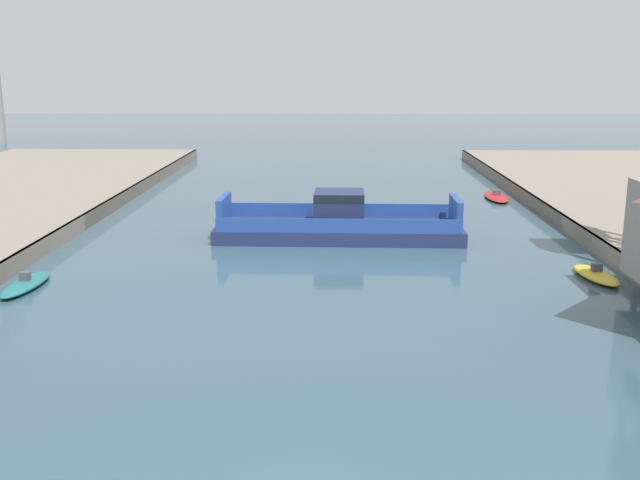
{
  "coord_description": "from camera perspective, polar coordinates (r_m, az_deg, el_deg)",
  "views": [
    {
      "loc": [
        1.04,
        -19.65,
        13.22
      ],
      "look_at": [
        0.0,
        28.01,
        2.0
      ],
      "focal_mm": 41.07,
      "sensor_mm": 36.0,
      "label": 1
    }
  ],
  "objects": [
    {
      "name": "moored_boat_mid_right",
      "position": [
        50.27,
        20.71,
        -2.55
      ],
      "size": [
        2.5,
        5.22,
        1.03
      ],
      "color": "yellow",
      "rests_on": "ground"
    },
    {
      "name": "moored_boat_mid_left",
      "position": [
        78.07,
        13.59,
        3.3
      ],
      "size": [
        2.37,
        6.72,
        0.95
      ],
      "color": "red",
      "rests_on": "ground"
    },
    {
      "name": "moored_boat_near_right",
      "position": [
        48.59,
        -21.95,
        -3.19
      ],
      "size": [
        1.99,
        5.89,
        1.03
      ],
      "color": "#237075",
      "rests_on": "ground"
    },
    {
      "name": "chain_ferry",
      "position": [
        58.26,
        1.49,
        1.26
      ],
      "size": [
        19.53,
        6.87,
        3.76
      ],
      "color": "navy",
      "rests_on": "ground"
    }
  ]
}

